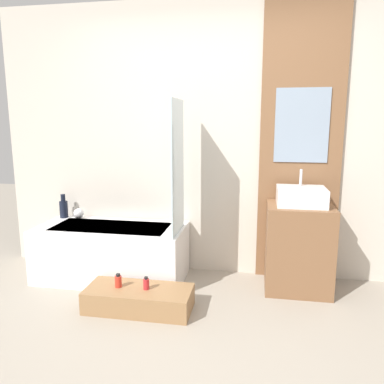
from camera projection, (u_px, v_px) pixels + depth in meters
ground_plane at (175, 366)px, 2.32m from camera, size 12.00×12.00×0.00m
wall_tiled_back at (209, 141)px, 3.61m from camera, size 4.20×0.06×2.60m
wall_wood_accent at (301, 142)px, 3.41m from camera, size 0.73×0.04×2.60m
bathtub at (112, 252)px, 3.59m from camera, size 1.39×0.65×0.51m
glass_shower_screen at (178, 168)px, 3.24m from camera, size 0.01×0.47×1.17m
wooden_step_bench at (139, 299)px, 3.00m from camera, size 0.85×0.36×0.18m
vanity_cabinet at (298, 248)px, 3.33m from camera, size 0.57×0.49×0.77m
sink at (301, 196)px, 3.24m from camera, size 0.41×0.35×0.30m
vase_tall_dark at (64, 208)px, 3.85m from camera, size 0.08×0.08×0.24m
vase_round_light at (79, 213)px, 3.82m from camera, size 0.10×0.10×0.10m
bottle_soap_primary at (118, 281)px, 3.01m from camera, size 0.05×0.05×0.11m
bottle_soap_secondary at (146, 284)px, 2.97m from camera, size 0.05×0.05×0.10m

